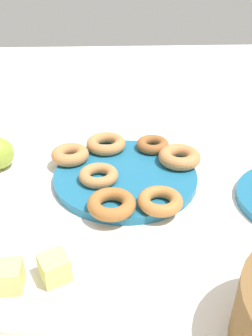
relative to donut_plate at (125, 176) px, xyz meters
name	(u,v)px	position (x,y,z in m)	size (l,w,h in m)	color
ground_plane	(125,180)	(0.00, 0.00, -0.01)	(2.40, 2.40, 0.00)	white
donut_plate	(125,176)	(0.00, 0.00, 0.00)	(0.30, 0.30, 0.02)	#1E6B93
donut_0	(160,201)	(-0.06, 0.12, 0.02)	(0.08, 0.08, 0.02)	#BC7A3D
donut_1	(106,144)	(0.04, -0.11, 0.02)	(0.09, 0.09, 0.03)	#C6844C
donut_2	(70,155)	(0.12, -0.06, 0.02)	(0.08, 0.08, 0.03)	#C6844C
donut_3	(153,144)	(-0.07, -0.10, 0.02)	(0.08, 0.08, 0.02)	#995B2D
donut_4	(112,204)	(0.03, 0.12, 0.02)	(0.09, 0.09, 0.02)	#AD6B33
donut_5	(179,157)	(-0.12, -0.04, 0.02)	(0.09, 0.09, 0.03)	#C6844C
donut_6	(99,175)	(0.05, 0.02, 0.02)	(0.08, 0.08, 0.02)	#C6844C
fruit_bowl	(36,289)	(0.14, 0.30, 0.01)	(0.16, 0.16, 0.04)	silver
melon_chunk_left	(54,268)	(0.11, 0.30, 0.05)	(0.04, 0.04, 0.04)	#DBD67A
melon_chunk_right	(8,277)	(0.16, 0.31, 0.05)	(0.04, 0.04, 0.04)	#DBD67A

